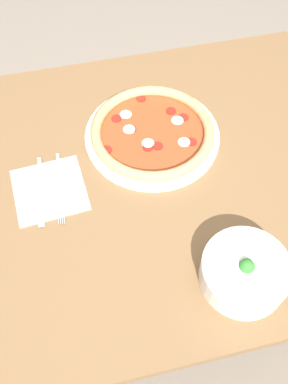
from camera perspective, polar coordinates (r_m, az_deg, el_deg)
ground_plane at (r=1.67m, az=0.34°, el=-12.47°), size 8.00×8.00×0.00m
dining_table at (r=1.12m, az=0.50°, el=-0.98°), size 1.10×0.87×0.73m
pizza at (r=1.09m, az=1.11°, el=7.96°), size 0.34×0.34×0.04m
bowl at (r=0.89m, az=13.41°, el=-10.26°), size 0.18×0.18×0.08m
napkin at (r=1.03m, az=-12.49°, el=0.30°), size 0.17×0.17×0.00m
fork at (r=1.02m, az=-11.20°, el=0.79°), size 0.03×0.20×0.00m
knife at (r=1.03m, az=-13.65°, el=0.58°), size 0.03×0.20×0.01m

